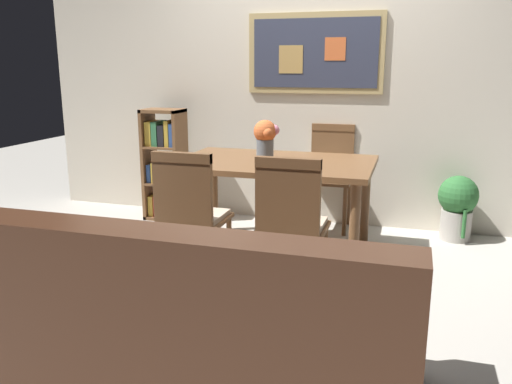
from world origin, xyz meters
The scene contains 10 objects.
ground_plane centered at (0.00, 0.00, 0.00)m, with size 12.00×12.00×0.00m, color #B7B2A8.
wall_back_with_painting centered at (0.00, 1.36, 1.30)m, with size 5.20×0.14×2.60m.
dining_table centered at (-0.09, 0.39, 0.63)m, with size 1.45×0.95×0.72m.
dining_chair_far_right centered at (0.20, 1.21, 0.54)m, with size 0.40×0.41×0.91m.
dining_chair_near_left centered at (-0.44, -0.40, 0.54)m, with size 0.40×0.41×0.91m.
dining_chair_near_right centered at (0.22, -0.40, 0.54)m, with size 0.40×0.41×0.91m.
leather_couch centered at (0.06, -1.46, 0.31)m, with size 1.80×0.84×0.84m.
bookshelf centered at (-1.31, 1.02, 0.50)m, with size 0.36×0.28×1.03m.
potted_ivy centered at (1.27, 1.13, 0.30)m, with size 0.32×0.32×0.54m.
flower_vase centered at (-0.16, 0.38, 0.90)m, with size 0.19×0.19×0.30m.
Camera 1 is at (0.88, -3.33, 1.42)m, focal length 36.70 mm.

